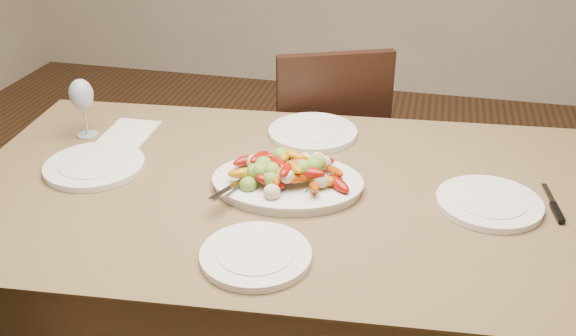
% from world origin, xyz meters
% --- Properties ---
extents(dining_table, '(1.93, 1.20, 0.76)m').
position_xyz_m(dining_table, '(0.08, 0.23, 0.38)').
color(dining_table, brown).
rests_on(dining_table, ground).
extents(chair_far, '(0.55, 0.55, 0.95)m').
position_xyz_m(chair_far, '(0.03, 1.03, 0.47)').
color(chair_far, black).
rests_on(chair_far, ground).
extents(serving_platter, '(0.43, 0.34, 0.02)m').
position_xyz_m(serving_platter, '(0.07, 0.23, 0.77)').
color(serving_platter, white).
rests_on(serving_platter, dining_table).
extents(roasted_vegetables, '(0.35, 0.25, 0.09)m').
position_xyz_m(roasted_vegetables, '(0.07, 0.23, 0.83)').
color(roasted_vegetables, maroon).
rests_on(roasted_vegetables, serving_platter).
extents(serving_spoon, '(0.29, 0.13, 0.03)m').
position_xyz_m(serving_spoon, '(0.01, 0.19, 0.81)').
color(serving_spoon, '#9EA0A8').
rests_on(serving_spoon, serving_platter).
extents(plate_left, '(0.29, 0.29, 0.02)m').
position_xyz_m(plate_left, '(-0.50, 0.21, 0.77)').
color(plate_left, white).
rests_on(plate_left, dining_table).
extents(plate_right, '(0.28, 0.28, 0.02)m').
position_xyz_m(plate_right, '(0.61, 0.26, 0.77)').
color(plate_right, white).
rests_on(plate_right, dining_table).
extents(plate_far, '(0.29, 0.29, 0.02)m').
position_xyz_m(plate_far, '(0.08, 0.58, 0.77)').
color(plate_far, white).
rests_on(plate_far, dining_table).
extents(plate_near, '(0.26, 0.26, 0.02)m').
position_xyz_m(plate_near, '(0.08, -0.11, 0.77)').
color(plate_near, white).
rests_on(plate_near, dining_table).
extents(wine_glass, '(0.08, 0.08, 0.20)m').
position_xyz_m(wine_glass, '(-0.63, 0.41, 0.86)').
color(wine_glass, '#8C99A5').
rests_on(wine_glass, dining_table).
extents(menu_card, '(0.16, 0.22, 0.00)m').
position_xyz_m(menu_card, '(-0.51, 0.46, 0.76)').
color(menu_card, silver).
rests_on(menu_card, dining_table).
extents(table_knife, '(0.04, 0.20, 0.01)m').
position_xyz_m(table_knife, '(0.78, 0.30, 0.76)').
color(table_knife, '#9EA0A8').
rests_on(table_knife, dining_table).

